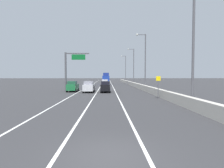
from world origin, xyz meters
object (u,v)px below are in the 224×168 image
car_black_0 (105,87)px  car_green_2 (73,86)px  lamp_post_right_near (191,38)px  lamp_post_right_third (133,64)px  speed_advisory_sign (158,86)px  overhead_sign_gantry (70,67)px  lamp_post_right_fourth (125,67)px  lamp_post_right_second (144,58)px  box_truck (106,79)px  car_white_1 (105,83)px  car_silver_3 (89,87)px

car_black_0 → car_green_2: (-6.36, 1.54, -0.02)m
lamp_post_right_near → lamp_post_right_third: size_ratio=1.00×
lamp_post_right_third → car_green_2: lamp_post_right_third is taller
lamp_post_right_third → lamp_post_right_near: bearing=-90.4°
speed_advisory_sign → car_green_2: 17.77m
overhead_sign_gantry → lamp_post_right_fourth: (15.11, 47.37, 2.03)m
lamp_post_right_second → speed_advisory_sign: bearing=-94.1°
lamp_post_right_third → box_truck: (-8.94, 5.36, -4.87)m
lamp_post_right_fourth → car_black_0: (-8.24, -48.61, -5.73)m
box_truck → lamp_post_right_second: bearing=-72.8°
lamp_post_right_second → lamp_post_right_third: 21.74m
overhead_sign_gantry → car_green_2: 3.76m
speed_advisory_sign → lamp_post_right_second: lamp_post_right_second is taller
lamp_post_right_second → car_white_1: (-8.57, 14.14, -5.76)m
lamp_post_right_fourth → speed_advisory_sign: bearing=-91.1°
lamp_post_right_third → lamp_post_right_fourth: same height
lamp_post_right_fourth → box_truck: (-8.39, -16.37, -4.87)m
car_silver_3 → overhead_sign_gantry: bearing=162.2°
lamp_post_right_second → box_truck: 28.78m
car_green_2 → car_white_1: bearing=71.3°
car_silver_3 → box_truck: 32.36m
overhead_sign_gantry → lamp_post_right_second: bearing=14.5°
lamp_post_right_third → car_black_0: (-8.79, -26.87, -5.73)m
car_black_0 → car_silver_3: 3.05m
car_white_1 → overhead_sign_gantry: bearing=-109.9°
box_truck → lamp_post_right_third: bearing=-31.0°
lamp_post_right_second → car_black_0: bearing=-148.0°
speed_advisory_sign → car_silver_3: size_ratio=0.63×
car_black_0 → car_silver_3: car_black_0 is taller
car_silver_3 → box_truck: box_truck is taller
speed_advisory_sign → car_green_2: (-13.49, 11.54, -0.75)m
lamp_post_right_fourth → car_white_1: lamp_post_right_fourth is taller
speed_advisory_sign → lamp_post_right_near: (1.35, -6.61, 5.00)m
lamp_post_right_second → lamp_post_right_fourth: (0.02, 43.47, 0.00)m
lamp_post_right_third → car_white_1: 13.21m
car_black_0 → box_truck: bearing=90.3°
lamp_post_right_near → lamp_post_right_third: same height
lamp_post_right_second → lamp_post_right_fourth: bearing=90.0°
lamp_post_right_near → lamp_post_right_second: same height
lamp_post_right_near → box_truck: lamp_post_right_near is taller
overhead_sign_gantry → lamp_post_right_near: lamp_post_right_near is taller
car_white_1 → car_silver_3: car_silver_3 is taller
speed_advisory_sign → box_truck: bearing=99.8°
speed_advisory_sign → car_white_1: bearing=104.3°
speed_advisory_sign → lamp_post_right_third: (1.66, 36.86, 5.00)m
speed_advisory_sign → box_truck: 42.85m
overhead_sign_gantry → car_white_1: size_ratio=1.69×
lamp_post_right_fourth → car_green_2: 49.61m
lamp_post_right_fourth → car_silver_3: size_ratio=2.50×
lamp_post_right_third → box_truck: bearing=149.0°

